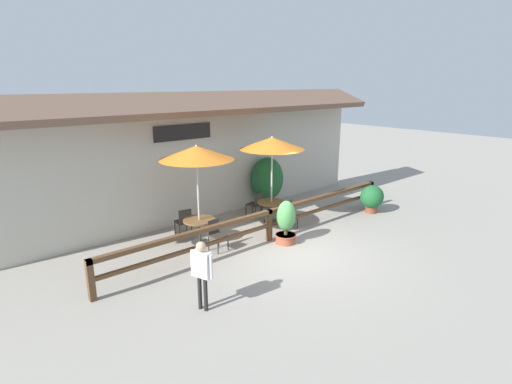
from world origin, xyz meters
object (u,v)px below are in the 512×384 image
patio_umbrella_middle (272,143)px  potted_plant_small_flowering (372,198)px  dining_table_middle (271,206)px  potted_plant_broad_leaf (267,180)px  dining_table_near (199,224)px  pedestrian (202,267)px  potted_plant_entrance_palm (286,222)px  chair_near_streetside (216,233)px  chair_middle_streetside (288,213)px  chair_near_wallside (184,221)px  chair_middle_wallside (255,203)px  patio_umbrella_near (197,153)px

patio_umbrella_middle → potted_plant_small_flowering: (3.39, -1.61, -2.09)m
dining_table_middle → potted_plant_broad_leaf: bearing=52.4°
dining_table_near → pedestrian: size_ratio=0.62×
dining_table_near → potted_plant_entrance_palm: (1.87, -1.66, 0.07)m
potted_plant_small_flowering → potted_plant_broad_leaf: potted_plant_broad_leaf is taller
dining_table_middle → potted_plant_small_flowering: 3.75m
potted_plant_entrance_palm → dining_table_middle: bearing=60.2°
chair_near_streetside → pedestrian: size_ratio=0.57×
dining_table_middle → chair_middle_streetside: 0.76m
chair_near_wallside → dining_table_middle: bearing=171.1°
chair_near_wallside → chair_middle_wallside: size_ratio=1.00×
patio_umbrella_near → dining_table_middle: bearing=-1.3°
chair_middle_wallside → patio_umbrella_middle: bearing=80.6°
patio_umbrella_middle → potted_plant_broad_leaf: patio_umbrella_middle is taller
chair_middle_streetside → potted_plant_broad_leaf: bearing=78.9°
potted_plant_entrance_palm → potted_plant_broad_leaf: potted_plant_broad_leaf is taller
chair_middle_streetside → potted_plant_entrance_palm: (-0.96, -0.84, 0.15)m
chair_near_wallside → potted_plant_small_flowering: bearing=165.9°
chair_middle_streetside → potted_plant_entrance_palm: potted_plant_entrance_palm is taller
chair_near_wallside → chair_middle_streetside: (2.89, -1.57, 0.00)m
chair_near_streetside → patio_umbrella_middle: patio_umbrella_middle is taller
dining_table_near → chair_middle_wallside: chair_middle_wallside is taller
patio_umbrella_near → chair_near_wallside: 2.28m
patio_umbrella_near → potted_plant_broad_leaf: (3.82, 1.29, -1.60)m
patio_umbrella_middle → chair_near_wallside: bearing=164.0°
potted_plant_entrance_palm → potted_plant_small_flowering: potted_plant_entrance_palm is taller
dining_table_middle → potted_plant_small_flowering: size_ratio=0.93×
dining_table_middle → pedestrian: size_ratio=0.62×
dining_table_near → chair_near_streetside: chair_near_streetside is taller
potted_plant_broad_leaf → dining_table_middle: bearing=-127.6°
patio_umbrella_near → patio_umbrella_middle: bearing=-1.3°
patio_umbrella_near → dining_table_middle: 3.47m
dining_table_near → chair_middle_wallside: (2.72, 0.68, -0.08)m
patio_umbrella_near → dining_table_near: 2.07m
dining_table_middle → patio_umbrella_middle: bearing=0.0°
chair_near_streetside → chair_middle_streetside: size_ratio=1.00×
patio_umbrella_middle → dining_table_near: bearing=178.7°
patio_umbrella_near → potted_plant_small_flowering: (6.17, -1.67, -2.09)m
chair_near_streetside → dining_table_middle: (2.72, 0.69, 0.08)m
dining_table_near → potted_plant_broad_leaf: potted_plant_broad_leaf is taller
chair_near_streetside → potted_plant_entrance_palm: (1.80, -0.91, 0.15)m
patio_umbrella_middle → potted_plant_entrance_palm: (-0.91, -1.59, -2.00)m
patio_umbrella_middle → pedestrian: (-4.69, -2.99, -1.68)m
chair_middle_streetside → potted_plant_small_flowering: bearing=-0.0°
chair_middle_wallside → potted_plant_broad_leaf: bearing=-165.2°
potted_plant_broad_leaf → patio_umbrella_middle: bearing=-127.6°
chair_near_wallside → potted_plant_broad_leaf: potted_plant_broad_leaf is taller
potted_plant_small_flowering → pedestrian: 8.21m
chair_middle_wallside → pedestrian: 5.97m
chair_near_streetside → potted_plant_small_flowering: bearing=-15.9°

